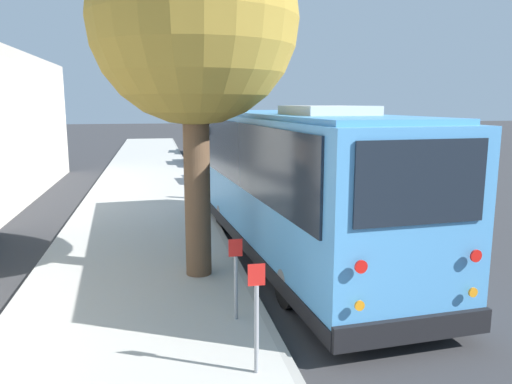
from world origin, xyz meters
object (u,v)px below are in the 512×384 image
parked_sedan_navy (203,155)px  fire_hydrant (193,187)px  parked_sedan_silver (198,145)px  shuttle_bus (295,177)px  parked_sedan_blue (223,172)px  sign_post_far (236,278)px  street_tree (193,7)px  sign_post_near (256,317)px

parked_sedan_navy → fire_hydrant: size_ratio=5.20×
parked_sedan_silver → shuttle_bus: bearing=-175.3°
shuttle_bus → fire_hydrant: 7.36m
shuttle_bus → parked_sedan_blue: shuttle_bus is taller
sign_post_far → shuttle_bus: bearing=-29.2°
parked_sedan_silver → sign_post_far: (-28.08, 1.80, 0.24)m
shuttle_bus → street_tree: (-1.08, 2.34, 3.46)m
sign_post_far → street_tree: bearing=9.3°
sign_post_near → street_tree: bearing=5.5°
shuttle_bus → sign_post_near: shuttle_bus is taller
parked_sedan_navy → street_tree: (-18.67, 1.87, 4.75)m
street_tree → sign_post_far: bearing=-170.7°
parked_sedan_blue → parked_sedan_navy: 6.99m
parked_sedan_silver → fire_hydrant: parked_sedan_silver is taller
parked_sedan_blue → parked_sedan_silver: bearing=-4.8°
sign_post_far → fire_hydrant: bearing=-0.7°
street_tree → fire_hydrant: 9.42m
parked_sedan_silver → sign_post_far: sign_post_far is taller
shuttle_bus → street_tree: bearing=110.9°
parked_sedan_blue → sign_post_far: bearing=168.6°
parked_sedan_navy → sign_post_near: 22.78m
shuttle_bus → fire_hydrant: (7.01, 1.83, -1.34)m
shuttle_bus → sign_post_far: 4.13m
shuttle_bus → parked_sedan_navy: shuttle_bus is taller
parked_sedan_silver → sign_post_near: 29.79m
parked_sedan_navy → street_tree: 19.36m
street_tree → sign_post_far: 5.13m
parked_sedan_navy → parked_sedan_silver: 7.02m
sign_post_near → sign_post_far: 1.66m
parked_sedan_blue → street_tree: (-11.68, 2.11, 4.75)m
parked_sedan_blue → fire_hydrant: (-3.59, 1.60, -0.05)m
parked_sedan_navy → sign_post_far: (-21.07, 1.48, 0.23)m
parked_sedan_navy → fire_hydrant: bearing=170.1°
parked_sedan_blue → street_tree: 12.79m
parked_sedan_navy → sign_post_near: (-22.73, 1.48, 0.30)m
sign_post_near → parked_sedan_navy: bearing=-3.7°
parked_sedan_silver → street_tree: (-25.68, 2.19, 4.76)m
fire_hydrant → shuttle_bus: bearing=-165.4°
fire_hydrant → parked_sedan_silver: bearing=-5.5°
parked_sedan_silver → street_tree: street_tree is taller
parked_sedan_blue → shuttle_bus: bearing=176.8°
parked_sedan_silver → fire_hydrant: bearing=178.9°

